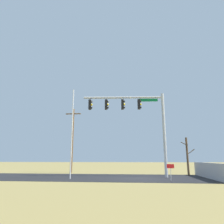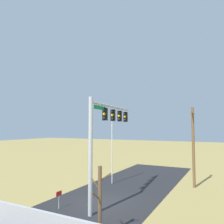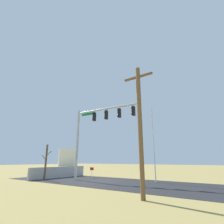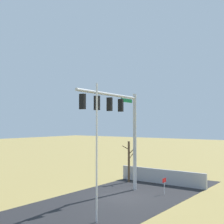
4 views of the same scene
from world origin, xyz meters
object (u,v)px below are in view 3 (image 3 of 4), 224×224
Objects in this scene: signal_mast at (95,126)px; flagpole at (153,142)px; utility_pole at (140,125)px; open_sign at (92,170)px; distant_building at (67,157)px; bare_tree at (46,161)px.

flagpole is (-5.69, -2.40, -1.84)m from signal_mast.
utility_pole is 6.31× the size of open_sign.
flagpole is 1.16× the size of distant_building.
utility_pole is 2.07× the size of bare_tree.
utility_pole is 1.18× the size of distant_building.
open_sign is at bearing -116.90° from bare_tree.
flagpole is 6.24× the size of open_sign.
bare_tree is 5.48m from open_sign.
flagpole reaches higher than distant_building.
signal_mast is 5.83m from open_sign.
utility_pole is at bearing 106.53° from flagpole.
flagpole is 58.22m from distant_building.
flagpole reaches higher than open_sign.
utility_pole reaches higher than open_sign.
flagpole reaches higher than bare_tree.
utility_pole is 13.27m from open_sign.
flagpole is 2.04× the size of bare_tree.
signal_mast reaches higher than flagpole.
utility_pole reaches higher than bare_tree.
utility_pole reaches higher than distant_building.
flagpole is at bearing -157.09° from signal_mast.
signal_mast is 6.44m from flagpole.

